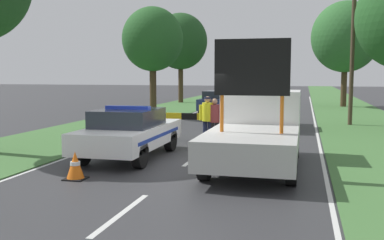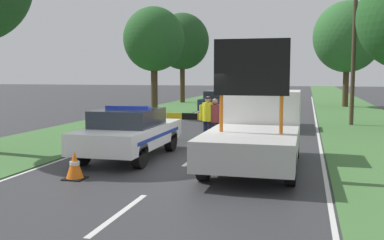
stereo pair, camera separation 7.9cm
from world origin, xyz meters
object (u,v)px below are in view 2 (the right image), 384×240
(police_officer, at_px, (208,116))
(queued_car_sedan_silver, at_px, (273,111))
(roadside_tree_near_left, at_px, (154,40))
(roadside_tree_far_left, at_px, (347,37))
(traffic_cone_near_truck, at_px, (75,165))
(traffic_cone_behind_barrier, at_px, (244,131))
(work_truck, at_px, (257,129))
(pedestrian_civilian, at_px, (215,118))
(roadside_tree_near_right, at_px, (182,42))
(traffic_cone_centre_front, at_px, (154,129))
(utility_pole, at_px, (354,37))
(police_car, at_px, (130,132))
(road_barrier, at_px, (213,118))
(queued_car_hatch_blue, at_px, (221,102))
(traffic_cone_near_police, at_px, (276,138))

(police_officer, distance_m, queued_car_sedan_silver, 5.89)
(roadside_tree_near_left, bearing_deg, roadside_tree_far_left, 43.68)
(traffic_cone_near_truck, distance_m, traffic_cone_behind_barrier, 8.56)
(work_truck, relative_size, queued_car_sedan_silver, 1.28)
(pedestrian_civilian, distance_m, roadside_tree_near_right, 23.48)
(traffic_cone_centre_front, height_order, utility_pole, utility_pole)
(police_car, distance_m, work_truck, 3.79)
(road_barrier, bearing_deg, traffic_cone_near_truck, -112.13)
(traffic_cone_behind_barrier, bearing_deg, roadside_tree_far_left, 73.91)
(police_car, height_order, traffic_cone_behind_barrier, police_car)
(roadside_tree_near_right, bearing_deg, traffic_cone_behind_barrier, -67.83)
(roadside_tree_far_left, bearing_deg, police_officer, -106.83)
(traffic_cone_near_truck, height_order, queued_car_hatch_blue, queued_car_hatch_blue)
(queued_car_hatch_blue, xyz_separation_m, roadside_tree_near_left, (-3.44, -2.37, 3.65))
(pedestrian_civilian, height_order, roadside_tree_far_left, roadside_tree_far_left)
(work_truck, xyz_separation_m, traffic_cone_centre_front, (-4.65, 4.77, -0.74))
(police_officer, relative_size, traffic_cone_behind_barrier, 3.47)
(work_truck, distance_m, road_barrier, 4.33)
(traffic_cone_centre_front, xyz_separation_m, traffic_cone_behind_barrier, (3.57, 0.44, -0.01))
(road_barrier, xyz_separation_m, pedestrian_civilian, (0.23, -0.89, 0.11))
(roadside_tree_near_left, xyz_separation_m, roadside_tree_far_left, (11.34, 10.83, 0.77))
(queued_car_hatch_blue, distance_m, roadside_tree_near_left, 5.55)
(traffic_cone_near_truck, relative_size, roadside_tree_far_left, 0.09)
(traffic_cone_near_police, xyz_separation_m, traffic_cone_centre_front, (-4.97, 1.59, -0.03))
(queued_car_hatch_blue, relative_size, roadside_tree_near_right, 0.55)
(roadside_tree_near_left, height_order, utility_pole, utility_pole)
(work_truck, distance_m, roadside_tree_far_left, 23.86)
(traffic_cone_near_police, height_order, roadside_tree_far_left, roadside_tree_far_left)
(roadside_tree_near_right, bearing_deg, traffic_cone_near_truck, -79.60)
(work_truck, height_order, traffic_cone_centre_front, work_truck)
(work_truck, distance_m, traffic_cone_behind_barrier, 5.37)
(roadside_tree_far_left, relative_size, utility_pole, 0.96)
(utility_pole, bearing_deg, queued_car_hatch_blue, 150.16)
(traffic_cone_near_police, bearing_deg, utility_pole, 67.21)
(traffic_cone_centre_front, bearing_deg, utility_pole, 35.52)
(traffic_cone_near_police, distance_m, traffic_cone_behind_barrier, 2.47)
(traffic_cone_near_police, relative_size, roadside_tree_far_left, 0.07)
(pedestrian_civilian, bearing_deg, police_officer, 154.60)
(traffic_cone_near_police, xyz_separation_m, queued_car_sedan_silver, (-0.52, 5.34, 0.49))
(pedestrian_civilian, bearing_deg, utility_pole, 29.26)
(road_barrier, relative_size, traffic_cone_near_police, 6.28)
(queued_car_hatch_blue, distance_m, utility_pole, 9.00)
(road_barrier, height_order, pedestrian_civilian, pedestrian_civilian)
(traffic_cone_centre_front, relative_size, queued_car_sedan_silver, 0.12)
(road_barrier, distance_m, traffic_cone_centre_front, 2.87)
(traffic_cone_near_truck, xyz_separation_m, roadside_tree_near_right, (-5.08, 27.68, 4.87))
(roadside_tree_near_right, bearing_deg, queued_car_hatch_blue, -62.64)
(work_truck, bearing_deg, traffic_cone_centre_front, -49.27)
(police_car, distance_m, queued_car_hatch_blue, 14.59)
(traffic_cone_behind_barrier, height_order, roadside_tree_near_left, roadside_tree_near_left)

